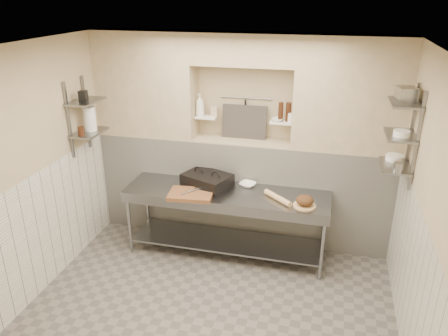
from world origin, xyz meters
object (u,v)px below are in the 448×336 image
(prep_table, at_px, (226,210))
(bottle_soap, at_px, (200,105))
(panini_press, at_px, (207,180))
(bread_loaf, at_px, (305,200))
(jug_left, at_px, (90,119))
(cutting_board, at_px, (191,194))
(bowl_alcove, at_px, (277,120))
(rolling_pin, at_px, (278,198))
(mixing_bowl, at_px, (248,185))

(prep_table, distance_m, bottle_soap, 1.44)
(panini_press, relative_size, bread_loaf, 3.40)
(prep_table, xyz_separation_m, jug_left, (-1.76, -0.08, 1.12))
(cutting_board, distance_m, bowl_alcove, 1.46)
(rolling_pin, height_order, bowl_alcove, bowl_alcove)
(bottle_soap, relative_size, jug_left, 0.97)
(jug_left, bearing_deg, bowl_alcove, 15.64)
(mixing_bowl, relative_size, bottle_soap, 0.69)
(bread_loaf, bearing_deg, cutting_board, -177.16)
(cutting_board, relative_size, rolling_pin, 1.21)
(jug_left, bearing_deg, rolling_pin, 0.43)
(bread_loaf, relative_size, bowl_alcove, 1.44)
(jug_left, bearing_deg, bread_loaf, -1.26)
(mixing_bowl, relative_size, bread_loaf, 0.99)
(mixing_bowl, height_order, bowl_alcove, bowl_alcove)
(bowl_alcove, bearing_deg, rolling_pin, -78.54)
(rolling_pin, bearing_deg, bottle_soap, 151.12)
(cutting_board, xyz_separation_m, mixing_bowl, (0.63, 0.46, 0.00))
(bottle_soap, xyz_separation_m, jug_left, (-1.26, -0.66, -0.10))
(rolling_pin, bearing_deg, panini_press, 167.66)
(cutting_board, relative_size, bottle_soap, 1.83)
(cutting_board, relative_size, mixing_bowl, 2.65)
(rolling_pin, height_order, bottle_soap, bottle_soap)
(bread_loaf, xyz_separation_m, bowl_alcove, (-0.46, 0.70, 0.76))
(rolling_pin, distance_m, jug_left, 2.55)
(mixing_bowl, bearing_deg, bottle_soap, 155.73)
(bread_loaf, bearing_deg, jug_left, 178.74)
(bread_loaf, relative_size, jug_left, 0.68)
(prep_table, distance_m, jug_left, 2.09)
(panini_press, relative_size, mixing_bowl, 3.43)
(mixing_bowl, bearing_deg, panini_press, -168.74)
(mixing_bowl, bearing_deg, jug_left, -170.57)
(panini_press, distance_m, rolling_pin, 0.97)
(rolling_pin, bearing_deg, jug_left, -179.57)
(bottle_soap, bearing_deg, panini_press, -64.11)
(prep_table, distance_m, panini_press, 0.47)
(prep_table, relative_size, cutting_board, 4.82)
(mixing_bowl, height_order, bottle_soap, bottle_soap)
(cutting_board, distance_m, bread_loaf, 1.39)
(bread_loaf, bearing_deg, bottle_soap, 154.25)
(mixing_bowl, xyz_separation_m, bottle_soap, (-0.73, 0.33, 0.94))
(bread_loaf, distance_m, jug_left, 2.86)
(rolling_pin, relative_size, jug_left, 1.46)
(panini_press, xyz_separation_m, mixing_bowl, (0.52, 0.10, -0.05))
(bowl_alcove, bearing_deg, panini_press, -153.31)
(bowl_alcove, relative_size, jug_left, 0.47)
(rolling_pin, bearing_deg, bowl_alcove, 101.46)
(rolling_pin, distance_m, bowl_alcove, 1.02)
(panini_press, xyz_separation_m, bread_loaf, (1.28, -0.29, -0.00))
(prep_table, relative_size, bottle_soap, 8.80)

